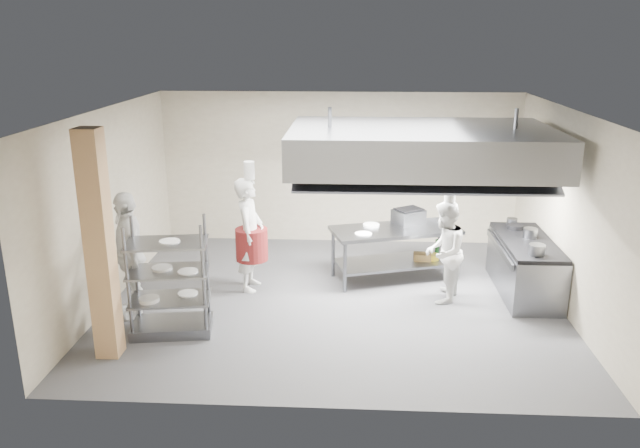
# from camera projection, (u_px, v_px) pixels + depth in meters

# --- Properties ---
(floor) EXTENTS (7.00, 7.00, 0.00)m
(floor) POSITION_uv_depth(u_px,v_px,m) (334.00, 300.00, 9.93)
(floor) COLOR #39393C
(floor) RESTS_ON ground
(ceiling) EXTENTS (7.00, 7.00, 0.00)m
(ceiling) POSITION_uv_depth(u_px,v_px,m) (336.00, 110.00, 9.05)
(ceiling) COLOR silver
(ceiling) RESTS_ON wall_back
(wall_back) EXTENTS (7.00, 0.00, 7.00)m
(wall_back) POSITION_uv_depth(u_px,v_px,m) (340.00, 169.00, 12.36)
(wall_back) COLOR tan
(wall_back) RESTS_ON ground
(wall_left) EXTENTS (0.00, 6.00, 6.00)m
(wall_left) POSITION_uv_depth(u_px,v_px,m) (110.00, 206.00, 9.68)
(wall_left) COLOR tan
(wall_left) RESTS_ON ground
(wall_right) EXTENTS (0.00, 6.00, 6.00)m
(wall_right) POSITION_uv_depth(u_px,v_px,m) (569.00, 213.00, 9.31)
(wall_right) COLOR tan
(wall_right) RESTS_ON ground
(column) EXTENTS (0.30, 0.30, 3.00)m
(column) POSITION_uv_depth(u_px,v_px,m) (100.00, 247.00, 7.83)
(column) COLOR tan
(column) RESTS_ON floor
(exhaust_hood) EXTENTS (4.00, 2.50, 0.60)m
(exhaust_hood) POSITION_uv_depth(u_px,v_px,m) (421.00, 147.00, 9.54)
(exhaust_hood) COLOR gray
(exhaust_hood) RESTS_ON ceiling
(hood_strip_a) EXTENTS (1.60, 0.12, 0.04)m
(hood_strip_a) POSITION_uv_depth(u_px,v_px,m) (362.00, 167.00, 9.68)
(hood_strip_a) COLOR white
(hood_strip_a) RESTS_ON exhaust_hood
(hood_strip_b) EXTENTS (1.60, 0.12, 0.04)m
(hood_strip_b) POSITION_uv_depth(u_px,v_px,m) (479.00, 168.00, 9.59)
(hood_strip_b) COLOR white
(hood_strip_b) RESTS_ON exhaust_hood
(wall_shelf) EXTENTS (1.50, 0.28, 0.04)m
(wall_shelf) POSITION_uv_depth(u_px,v_px,m) (432.00, 171.00, 12.11)
(wall_shelf) COLOR gray
(wall_shelf) RESTS_ON wall_back
(island) EXTENTS (2.31, 1.48, 0.91)m
(island) POSITION_uv_depth(u_px,v_px,m) (394.00, 254.00, 10.68)
(island) COLOR gray
(island) RESTS_ON floor
(island_worktop) EXTENTS (2.31, 1.48, 0.06)m
(island_worktop) POSITION_uv_depth(u_px,v_px,m) (395.00, 230.00, 10.55)
(island_worktop) COLOR gray
(island_worktop) RESTS_ON island
(island_undershelf) EXTENTS (2.12, 1.35, 0.04)m
(island_undershelf) POSITION_uv_depth(u_px,v_px,m) (394.00, 262.00, 10.72)
(island_undershelf) COLOR slate
(island_undershelf) RESTS_ON island
(pass_rack) EXTENTS (1.18, 0.80, 1.65)m
(pass_rack) POSITION_uv_depth(u_px,v_px,m) (169.00, 277.00, 8.65)
(pass_rack) COLOR slate
(pass_rack) RESTS_ON floor
(cooking_range) EXTENTS (0.80, 2.00, 0.84)m
(cooking_range) POSITION_uv_depth(u_px,v_px,m) (525.00, 268.00, 10.13)
(cooking_range) COLOR slate
(cooking_range) RESTS_ON floor
(range_top) EXTENTS (0.78, 1.96, 0.06)m
(range_top) POSITION_uv_depth(u_px,v_px,m) (527.00, 242.00, 9.99)
(range_top) COLOR black
(range_top) RESTS_ON cooking_range
(chef_head) EXTENTS (0.48, 0.70, 1.88)m
(chef_head) POSITION_uv_depth(u_px,v_px,m) (250.00, 234.00, 10.13)
(chef_head) COLOR white
(chef_head) RESTS_ON floor
(chef_line) EXTENTS (0.83, 0.94, 1.62)m
(chef_line) POSITION_uv_depth(u_px,v_px,m) (444.00, 252.00, 9.70)
(chef_line) COLOR silver
(chef_line) RESTS_ON floor
(chef_plating) EXTENTS (0.91, 1.21, 1.91)m
(chef_plating) POSITION_uv_depth(u_px,v_px,m) (129.00, 255.00, 9.16)
(chef_plating) COLOR white
(chef_plating) RESTS_ON floor
(griddle) EXTENTS (0.62, 0.59, 0.24)m
(griddle) POSITION_uv_depth(u_px,v_px,m) (408.00, 216.00, 10.80)
(griddle) COLOR slate
(griddle) RESTS_ON island_worktop
(wicker_basket) EXTENTS (0.29, 0.21, 0.13)m
(wicker_basket) POSITION_uv_depth(u_px,v_px,m) (422.00, 257.00, 10.74)
(wicker_basket) COLOR brown
(wicker_basket) RESTS_ON island_undershelf
(stockpot) EXTENTS (0.22, 0.22, 0.16)m
(stockpot) POSITION_uv_depth(u_px,v_px,m) (530.00, 233.00, 10.07)
(stockpot) COLOR slate
(stockpot) RESTS_ON range_top
(plate_stack) EXTENTS (0.28, 0.28, 0.05)m
(plate_stack) POSITION_uv_depth(u_px,v_px,m) (170.00, 297.00, 8.73)
(plate_stack) COLOR silver
(plate_stack) RESTS_ON pass_rack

